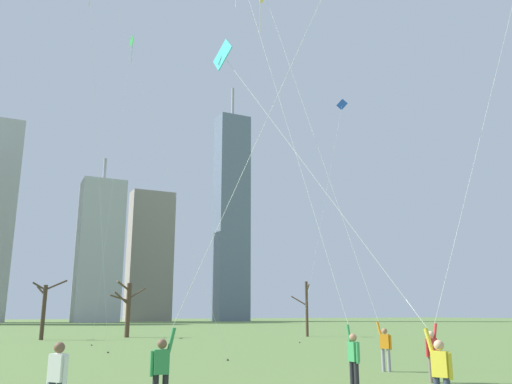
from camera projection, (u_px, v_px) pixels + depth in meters
The scene contains 17 objects.
kite_flyer_midfield_left_pink at pixel (457, 247), 18.20m from camera, with size 8.68×0.78×20.46m.
kite_flyer_foreground_right_teal at pixel (367, 265), 12.77m from camera, with size 2.88×7.64×11.81m.
kite_flyer_midfield_center_purple at pixel (205, 271), 12.16m from camera, with size 7.07×3.20×18.18m.
kite_flyer_midfield_right_yellow at pixel (344, 225), 22.62m from camera, with size 2.01×8.26×21.11m.
kite_flyer_foreground_left_white at pixel (329, 274), 15.86m from camera, with size 1.58×6.20×17.34m.
bystander_strolling_midfield at pixel (57, 379), 10.33m from camera, with size 0.37×0.41×1.62m.
distant_kite_drifting_right_blue at pixel (338, 128), 42.53m from camera, with size 3.84×2.25×19.64m.
distant_kite_drifting_left_red at pixel (116, 7), 27.40m from camera, with size 6.96×2.29×19.90m.
distant_kite_high_overhead_green at pixel (127, 76), 37.51m from camera, with size 0.91×3.99×22.08m.
distant_kite_low_near_trees_orange at pixel (90, 10), 28.31m from camera, with size 3.70×4.92×20.75m.
bare_tree_rightmost at pixel (306, 307), 50.01m from camera, with size 1.32×2.40×5.22m.
bare_tree_center at pixel (127, 307), 48.22m from camera, with size 3.31×1.54×5.13m.
bare_tree_leftmost at pixel (44, 307), 43.89m from camera, with size 2.88×2.21×5.07m.
skyline_short_annex at pixel (232, 215), 149.99m from camera, with size 9.31×6.63×69.89m.
skyline_wide_slab at pixel (150, 255), 143.23m from camera, with size 11.97×6.23×35.73m.
skyline_slender_spire at pixel (99, 250), 129.21m from camera, with size 10.59×9.09×41.57m.
skyline_mid_tower_left at pixel (1, 219), 129.27m from camera, with size 6.62×8.52×50.53m.
Camera 1 is at (-7.96, -10.35, 2.19)m, focal length 36.17 mm.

